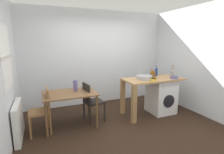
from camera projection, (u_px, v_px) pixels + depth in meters
name	position (u px, v px, depth m)	size (l,w,h in m)	color
ground_plane	(122.00, 126.00, 3.80)	(5.46, 5.46, 0.00)	black
wall_back	(97.00, 58.00, 5.12)	(4.60, 0.10, 2.70)	silver
wall_window_side	(0.00, 71.00, 2.73)	(0.12, 3.80, 2.70)	silver
wall_counter_side	(200.00, 60.00, 4.35)	(0.10, 3.80, 2.70)	silver
radiator	(18.00, 121.00, 3.25)	(0.10, 0.80, 0.70)	white
dining_table	(70.00, 97.00, 3.72)	(1.10, 0.76, 0.74)	brown
chair_person_seat	(43.00, 108.00, 3.45)	(0.41, 0.41, 0.90)	olive
chair_opposite	(91.00, 100.00, 3.96)	(0.45, 0.45, 0.90)	black
kitchen_counter	(146.00, 85.00, 4.25)	(1.50, 0.68, 0.92)	tan
washing_machine	(161.00, 96.00, 4.49)	(0.60, 0.61, 0.86)	white
sink_basin	(144.00, 77.00, 4.19)	(0.38, 0.38, 0.09)	#9EA0A5
tap	(141.00, 72.00, 4.34)	(0.02, 0.02, 0.28)	#B2B2B7
bottle_tall_green	(152.00, 73.00, 4.41)	(0.07, 0.07, 0.23)	brown
bottle_squat_brown	(154.00, 74.00, 4.46)	(0.07, 0.07, 0.19)	brown
bottle_clear_small	(156.00, 71.00, 4.60)	(0.07, 0.07, 0.26)	navy
mixing_bowl	(153.00, 79.00, 4.06)	(0.17, 0.17, 0.05)	gold
utensil_crock	(172.00, 74.00, 4.57)	(0.11, 0.11, 0.30)	gray
colander	(174.00, 77.00, 4.26)	(0.20, 0.20, 0.06)	slate
vase	(75.00, 86.00, 3.82)	(0.09, 0.09, 0.25)	slate
scissors	(154.00, 79.00, 4.19)	(0.15, 0.06, 0.01)	#B2B2B7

